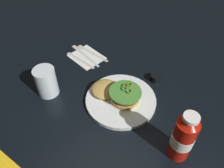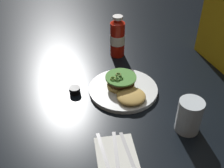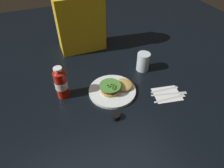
# 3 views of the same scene
# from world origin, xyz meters

# --- Properties ---
(ground_plane) EXTENTS (3.00, 3.00, 0.00)m
(ground_plane) POSITION_xyz_m (0.00, 0.00, 0.00)
(ground_plane) COLOR black
(dinner_plate) EXTENTS (0.27, 0.27, 0.02)m
(dinner_plate) POSITION_xyz_m (-0.01, 0.01, 0.01)
(dinner_plate) COLOR white
(dinner_plate) RESTS_ON ground_plane
(burger_sandwich) EXTENTS (0.20, 0.12, 0.05)m
(burger_sandwich) POSITION_xyz_m (0.01, 0.01, 0.04)
(burger_sandwich) COLOR tan
(burger_sandwich) RESTS_ON dinner_plate
(ketchup_bottle) EXTENTS (0.07, 0.07, 0.20)m
(ketchup_bottle) POSITION_xyz_m (-0.28, 0.09, 0.09)
(ketchup_bottle) COLOR #AF160A
(ketchup_bottle) RESTS_ON ground_plane
(water_glass) EXTENTS (0.08, 0.08, 0.12)m
(water_glass) POSITION_xyz_m (0.26, 0.14, 0.06)
(water_glass) COLOR silver
(water_glass) RESTS_ON ground_plane
(condiment_cup) EXTENTS (0.04, 0.04, 0.03)m
(condiment_cup) POSITION_xyz_m (-0.06, -0.17, 0.01)
(condiment_cup) COLOR black
(condiment_cup) RESTS_ON ground_plane
(napkin) EXTENTS (0.17, 0.15, 0.00)m
(napkin) POSITION_xyz_m (0.28, -0.12, 0.00)
(napkin) COLOR white
(napkin) RESTS_ON ground_plane
(fork_utensil) EXTENTS (0.19, 0.03, 0.00)m
(fork_utensil) POSITION_xyz_m (0.29, -0.16, 0.00)
(fork_utensil) COLOR silver
(fork_utensil) RESTS_ON napkin
(butter_knife) EXTENTS (0.21, 0.07, 0.00)m
(butter_knife) POSITION_xyz_m (0.30, -0.13, 0.00)
(butter_knife) COLOR silver
(butter_knife) RESTS_ON napkin
(spoon_utensil) EXTENTS (0.18, 0.03, 0.00)m
(spoon_utensil) POSITION_xyz_m (0.31, -0.09, 0.00)
(spoon_utensil) COLOR silver
(spoon_utensil) RESTS_ON napkin
(diner_person) EXTENTS (0.32, 0.18, 0.57)m
(diner_person) POSITION_xyz_m (-0.04, 0.55, 0.25)
(diner_person) COLOR gold
(diner_person) RESTS_ON ground_plane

